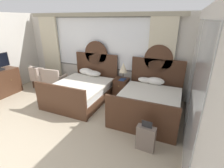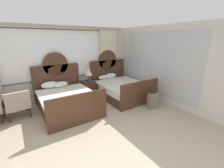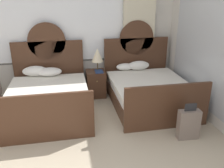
{
  "view_description": "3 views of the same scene",
  "coord_description": "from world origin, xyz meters",
  "views": [
    {
      "loc": [
        2.79,
        -1.24,
        2.5
      ],
      "look_at": [
        1.32,
        2.18,
        1.04
      ],
      "focal_mm": 26.87,
      "sensor_mm": 36.0,
      "label": 1
    },
    {
      "loc": [
        -1.33,
        -1.58,
        2.23
      ],
      "look_at": [
        1.37,
        2.52,
        0.76
      ],
      "focal_mm": 24.17,
      "sensor_mm": 36.0,
      "label": 2
    },
    {
      "loc": [
        0.33,
        -1.77,
        2.41
      ],
      "look_at": [
        1.08,
        2.04,
        0.92
      ],
      "focal_mm": 38.5,
      "sensor_mm": 36.0,
      "label": 3
    }
  ],
  "objects": [
    {
      "name": "wall_right_mirror",
      "position": [
        3.08,
        1.78,
        1.35
      ],
      "size": [
        0.08,
        4.71,
        2.7
      ],
      "color": "beige",
      "rests_on": "ground_plane"
    },
    {
      "name": "book_on_nightstand",
      "position": [
        1.08,
        3.59,
        0.66
      ],
      "size": [
        0.18,
        0.26,
        0.03
      ],
      "color": "navy",
      "rests_on": "nightstand_between_beds"
    },
    {
      "name": "nightstand_between_beds",
      "position": [
        1.01,
        3.68,
        0.32
      ],
      "size": [
        0.45,
        0.47,
        0.64
      ],
      "color": "#472B1C",
      "rests_on": "ground_plane"
    },
    {
      "name": "armchair_by_window_left",
      "position": [
        -1.41,
        3.24,
        0.45
      ],
      "size": [
        0.67,
        0.67,
        0.84
      ],
      "color": "#B29E8E",
      "rests_on": "ground_plane"
    },
    {
      "name": "wall_back_window",
      "position": [
        0.0,
        4.11,
        1.43
      ],
      "size": [
        6.09,
        0.22,
        2.7
      ],
      "color": "beige",
      "rests_on": "ground_plane"
    },
    {
      "name": "suitcase_on_floor",
      "position": [
        2.33,
        1.53,
        0.27
      ],
      "size": [
        0.38,
        0.18,
        0.66
      ],
      "color": "#75665B",
      "rests_on": "ground_plane"
    },
    {
      "name": "bed_near_window",
      "position": [
        -0.09,
        3.0,
        0.35
      ],
      "size": [
        1.64,
        2.14,
        1.78
      ],
      "color": "#472B1C",
      "rests_on": "ground_plane"
    },
    {
      "name": "bed_near_mirror",
      "position": [
        2.09,
        3.0,
        0.35
      ],
      "size": [
        1.64,
        2.14,
        1.78
      ],
      "color": "#472B1C",
      "rests_on": "ground_plane"
    },
    {
      "name": "table_lamp_on_nightstand",
      "position": [
        1.06,
        3.69,
        1.02
      ],
      "size": [
        0.27,
        0.27,
        0.55
      ],
      "color": "brown",
      "rests_on": "nightstand_between_beds"
    }
  ]
}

